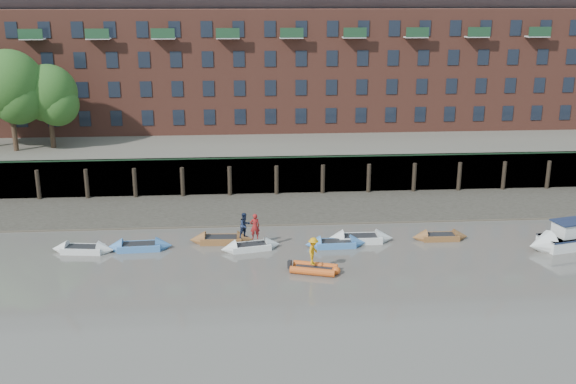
{
  "coord_description": "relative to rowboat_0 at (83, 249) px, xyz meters",
  "views": [
    {
      "loc": [
        -4.99,
        -33.67,
        17.03
      ],
      "look_at": [
        -1.71,
        12.0,
        3.2
      ],
      "focal_mm": 42.0,
      "sensor_mm": 36.0,
      "label": 1
    }
  ],
  "objects": [
    {
      "name": "ground",
      "position": [
        15.77,
        -9.51,
        -0.22
      ],
      "size": [
        220.0,
        220.0,
        0.0
      ],
      "primitive_type": "plane",
      "color": "#5E5952",
      "rests_on": "ground"
    },
    {
      "name": "tree_cluster",
      "position": [
        -9.85,
        17.84,
        8.79
      ],
      "size": [
        11.76,
        7.74,
        9.4
      ],
      "color": "#3A281C",
      "rests_on": "bank_terrace"
    },
    {
      "name": "foreshore",
      "position": [
        15.77,
        8.49,
        -0.22
      ],
      "size": [
        110.0,
        8.0,
        0.5
      ],
      "primitive_type": "cube",
      "color": "#3D382F",
      "rests_on": "ground"
    },
    {
      "name": "mud_band",
      "position": [
        15.77,
        5.09,
        -0.22
      ],
      "size": [
        110.0,
        1.6,
        0.1
      ],
      "primitive_type": "cube",
      "color": "#4C4336",
      "rests_on": "ground"
    },
    {
      "name": "rowboat_0",
      "position": [
        0.0,
        0.0,
        0.0
      ],
      "size": [
        4.35,
        1.74,
        1.23
      ],
      "rotation": [
        0.0,
        0.0,
        -0.12
      ],
      "color": "silver",
      "rests_on": "ground"
    },
    {
      "name": "rowboat_3",
      "position": [
        11.3,
        -0.33,
        -0.01
      ],
      "size": [
        4.29,
        2.02,
        1.2
      ],
      "rotation": [
        0.0,
        0.0,
        0.21
      ],
      "color": "silver",
      "rests_on": "ground"
    },
    {
      "name": "rib_tender",
      "position": [
        15.31,
        -4.44,
        0.02
      ],
      "size": [
        3.18,
        2.24,
        0.54
      ],
      "rotation": [
        0.0,
        0.0,
        -0.31
      ],
      "color": "#D8561A",
      "rests_on": "ground"
    },
    {
      "name": "rowboat_4",
      "position": [
        17.15,
        -0.16,
        -0.0
      ],
      "size": [
        4.23,
        1.33,
        1.22
      ],
      "rotation": [
        0.0,
        0.0,
        0.03
      ],
      "color": "#4278B8",
      "rests_on": "ground"
    },
    {
      "name": "person_rower_a",
      "position": [
        11.61,
        -0.42,
        1.49
      ],
      "size": [
        0.69,
        0.49,
        1.8
      ],
      "primitive_type": "imported",
      "rotation": [
        0.0,
        0.0,
        3.24
      ],
      "color": "maroon",
      "rests_on": "rowboat_3"
    },
    {
      "name": "person_rower_b",
      "position": [
        10.93,
        -0.09,
        1.46
      ],
      "size": [
        1.08,
        1.04,
        1.75
      ],
      "primitive_type": "imported",
      "rotation": [
        0.0,
        0.0,
        0.64
      ],
      "color": "#19233F",
      "rests_on": "rowboat_3"
    },
    {
      "name": "river_wall",
      "position": [
        15.77,
        12.87,
        1.38
      ],
      "size": [
        110.0,
        1.23,
        3.3
      ],
      "color": "#2D2A26",
      "rests_on": "ground"
    },
    {
      "name": "rowboat_1",
      "position": [
        3.74,
        0.21,
        0.01
      ],
      "size": [
        4.49,
        1.5,
        1.29
      ],
      "rotation": [
        0.0,
        0.0,
        0.05
      ],
      "color": "#4278B8",
      "rests_on": "ground"
    },
    {
      "name": "apartment_terrace",
      "position": [
        15.77,
        27.48,
        12.61
      ],
      "size": [
        80.6,
        15.56,
        20.98
      ],
      "color": "brown",
      "rests_on": "bank_terrace"
    },
    {
      "name": "bank_terrace",
      "position": [
        15.77,
        26.49,
        1.38
      ],
      "size": [
        110.0,
        28.0,
        3.2
      ],
      "primitive_type": "cube",
      "color": "#5E594D",
      "rests_on": "ground"
    },
    {
      "name": "rowboat_5",
      "position": [
        18.97,
        0.61,
        0.02
      ],
      "size": [
        4.72,
        1.4,
        1.37
      ],
      "rotation": [
        0.0,
        0.0,
        -0.01
      ],
      "color": "silver",
      "rests_on": "ground"
    },
    {
      "name": "rowboat_6",
      "position": [
        24.73,
        0.65,
        -0.01
      ],
      "size": [
        3.99,
        1.21,
        1.15
      ],
      "rotation": [
        0.0,
        0.0,
        -0.02
      ],
      "color": "brown",
      "rests_on": "ground"
    },
    {
      "name": "rowboat_2",
      "position": [
        9.28,
        1.12,
        0.01
      ],
      "size": [
        4.51,
        1.52,
        1.29
      ],
      "rotation": [
        0.0,
        0.0,
        -0.05
      ],
      "color": "brown",
      "rests_on": "ground"
    },
    {
      "name": "person_rib_crew",
      "position": [
        15.15,
        -4.33,
        1.16
      ],
      "size": [
        1.04,
        1.3,
        1.76
      ],
      "primitive_type": "imported",
      "rotation": [
        0.0,
        0.0,
        1.18
      ],
      "color": "orange",
      "rests_on": "rib_tender"
    },
    {
      "name": "motor_launch",
      "position": [
        32.55,
        -1.55,
        0.4
      ],
      "size": [
        6.18,
        3.25,
        2.43
      ],
      "rotation": [
        0.0,
        0.0,
        3.38
      ],
      "color": "silver",
      "rests_on": "ground"
    }
  ]
}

